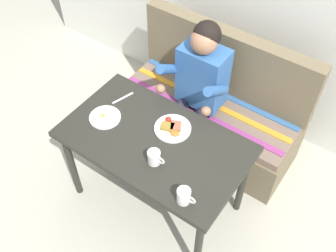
{
  "coord_description": "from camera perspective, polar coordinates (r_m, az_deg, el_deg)",
  "views": [
    {
      "loc": [
        0.99,
        -1.26,
        2.71
      ],
      "look_at": [
        0.0,
        0.15,
        0.72
      ],
      "focal_mm": 42.68,
      "sensor_mm": 36.0,
      "label": 1
    }
  ],
  "objects": [
    {
      "name": "table",
      "position": [
        2.61,
        -1.9,
        -3.07
      ],
      "size": [
        1.2,
        0.7,
        0.73
      ],
      "color": "#262620",
      "rests_on": "ground"
    },
    {
      "name": "person",
      "position": [
        2.89,
        4.21,
        6.09
      ],
      "size": [
        0.45,
        0.61,
        1.21
      ],
      "color": "#305E9D",
      "rests_on": "ground"
    },
    {
      "name": "plate_eggs",
      "position": [
        2.69,
        -8.99,
        1.25
      ],
      "size": [
        0.21,
        0.21,
        0.04
      ],
      "color": "white",
      "rests_on": "table"
    },
    {
      "name": "ground_plane",
      "position": [
        3.15,
        -1.6,
        -10.35
      ],
      "size": [
        8.0,
        8.0,
        0.0
      ],
      "primitive_type": "plane",
      "color": "#ADAC98"
    },
    {
      "name": "fork",
      "position": [
        2.81,
        -6.48,
        3.99
      ],
      "size": [
        0.06,
        0.17,
        0.0
      ],
      "primitive_type": "cube",
      "rotation": [
        0.0,
        0.0,
        -0.29
      ],
      "color": "silver",
      "rests_on": "table"
    },
    {
      "name": "plate_breakfast",
      "position": [
        2.59,
        0.63,
        -0.27
      ],
      "size": [
        0.24,
        0.24,
        0.05
      ],
      "color": "white",
      "rests_on": "table"
    },
    {
      "name": "coffee_mug",
      "position": [
        2.25,
        2.31,
        -9.94
      ],
      "size": [
        0.12,
        0.08,
        0.1
      ],
      "color": "white",
      "rests_on": "table"
    },
    {
      "name": "coffee_mug_second",
      "position": [
        2.4,
        -1.97,
        -4.47
      ],
      "size": [
        0.12,
        0.08,
        0.09
      ],
      "color": "white",
      "rests_on": "table"
    },
    {
      "name": "couch",
      "position": [
        3.28,
        6.21,
        2.15
      ],
      "size": [
        1.44,
        0.56,
        1.0
      ],
      "color": "brown",
      "rests_on": "ground"
    }
  ]
}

